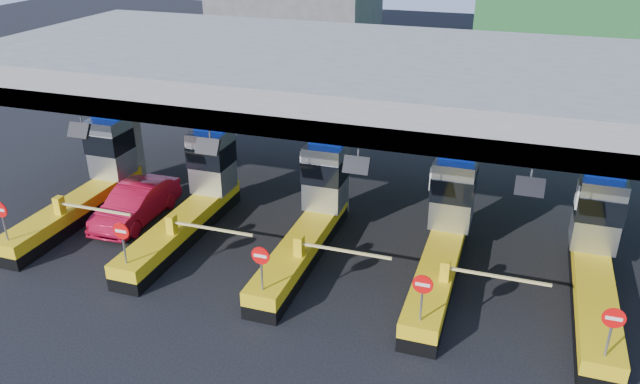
% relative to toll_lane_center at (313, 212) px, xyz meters
% --- Properties ---
extents(ground, '(120.00, 120.00, 0.00)m').
position_rel_toll_lane_center_xyz_m(ground, '(-0.00, -0.28, -1.40)').
color(ground, black).
rests_on(ground, ground).
extents(toll_canopy, '(28.00, 12.09, 7.00)m').
position_rel_toll_lane_center_xyz_m(toll_canopy, '(-0.00, 2.59, 4.74)').
color(toll_canopy, slate).
rests_on(toll_canopy, ground).
extents(toll_lane_far_left, '(4.43, 8.00, 4.16)m').
position_rel_toll_lane_center_xyz_m(toll_lane_far_left, '(-10.00, 0.00, 0.00)').
color(toll_lane_far_left, black).
rests_on(toll_lane_far_left, ground).
extents(toll_lane_left, '(4.43, 8.00, 4.16)m').
position_rel_toll_lane_center_xyz_m(toll_lane_left, '(-5.00, 0.00, 0.00)').
color(toll_lane_left, black).
rests_on(toll_lane_left, ground).
extents(toll_lane_center, '(4.43, 8.00, 4.16)m').
position_rel_toll_lane_center_xyz_m(toll_lane_center, '(0.00, 0.00, 0.00)').
color(toll_lane_center, black).
rests_on(toll_lane_center, ground).
extents(toll_lane_right, '(4.43, 8.00, 4.16)m').
position_rel_toll_lane_center_xyz_m(toll_lane_right, '(5.00, 0.00, 0.00)').
color(toll_lane_right, black).
rests_on(toll_lane_right, ground).
extents(toll_lane_far_right, '(4.43, 8.00, 4.16)m').
position_rel_toll_lane_center_xyz_m(toll_lane_far_right, '(10.00, 0.00, 0.00)').
color(toll_lane_far_right, black).
rests_on(toll_lane_far_right, ground).
extents(red_car, '(1.72, 4.71, 1.54)m').
position_rel_toll_lane_center_xyz_m(red_car, '(-7.65, -0.38, -0.63)').
color(red_car, '#AB0D28').
rests_on(red_car, ground).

